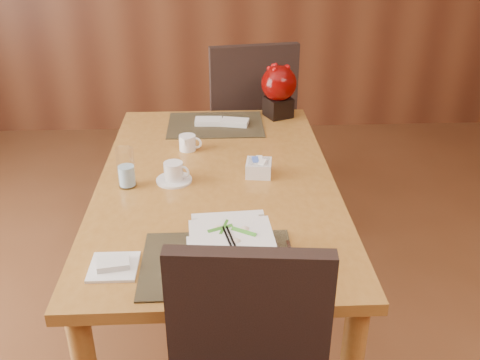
{
  "coord_description": "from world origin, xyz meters",
  "views": [
    {
      "loc": [
        0.0,
        -1.23,
        1.69
      ],
      "look_at": [
        0.08,
        0.35,
        0.87
      ],
      "focal_mm": 40.0,
      "sensor_mm": 36.0,
      "label": 1
    }
  ],
  "objects_px": {
    "soup_setting": "(231,248)",
    "sugar_caddy": "(259,168)",
    "coffee_cup": "(174,173)",
    "berry_decor": "(279,88)",
    "creamer_jug": "(187,143)",
    "bread_plate": "(114,267)",
    "dining_table": "(217,200)",
    "far_chair": "(248,121)",
    "water_glass": "(126,168)"
  },
  "relations": [
    {
      "from": "soup_setting",
      "to": "sugar_caddy",
      "type": "xyz_separation_m",
      "value": [
        0.13,
        0.57,
        -0.02
      ]
    },
    {
      "from": "coffee_cup",
      "to": "berry_decor",
      "type": "relative_size",
      "value": 0.53
    },
    {
      "from": "coffee_cup",
      "to": "creamer_jug",
      "type": "bearing_deg",
      "value": 81.96
    },
    {
      "from": "bread_plate",
      "to": "dining_table",
      "type": "bearing_deg",
      "value": 61.46
    },
    {
      "from": "sugar_caddy",
      "to": "far_chair",
      "type": "bearing_deg",
      "value": 88.73
    },
    {
      "from": "dining_table",
      "to": "far_chair",
      "type": "height_order",
      "value": "far_chair"
    },
    {
      "from": "coffee_cup",
      "to": "water_glass",
      "type": "distance_m",
      "value": 0.18
    },
    {
      "from": "coffee_cup",
      "to": "creamer_jug",
      "type": "height_order",
      "value": "coffee_cup"
    },
    {
      "from": "coffee_cup",
      "to": "sugar_caddy",
      "type": "relative_size",
      "value": 1.42
    },
    {
      "from": "water_glass",
      "to": "coffee_cup",
      "type": "bearing_deg",
      "value": 10.55
    },
    {
      "from": "creamer_jug",
      "to": "sugar_caddy",
      "type": "distance_m",
      "value": 0.38
    },
    {
      "from": "water_glass",
      "to": "soup_setting",
      "type": "bearing_deg",
      "value": -53.31
    },
    {
      "from": "dining_table",
      "to": "water_glass",
      "type": "height_order",
      "value": "water_glass"
    },
    {
      "from": "soup_setting",
      "to": "coffee_cup",
      "type": "bearing_deg",
      "value": 106.97
    },
    {
      "from": "dining_table",
      "to": "sugar_caddy",
      "type": "relative_size",
      "value": 15.59
    },
    {
      "from": "creamer_jug",
      "to": "far_chair",
      "type": "relative_size",
      "value": 0.09
    },
    {
      "from": "soup_setting",
      "to": "coffee_cup",
      "type": "xyz_separation_m",
      "value": [
        -0.2,
        0.53,
        -0.02
      ]
    },
    {
      "from": "creamer_jug",
      "to": "soup_setting",
      "type": "bearing_deg",
      "value": -63.52
    },
    {
      "from": "sugar_caddy",
      "to": "berry_decor",
      "type": "bearing_deg",
      "value": 77.08
    },
    {
      "from": "berry_decor",
      "to": "dining_table",
      "type": "bearing_deg",
      "value": -115.27
    },
    {
      "from": "coffee_cup",
      "to": "bread_plate",
      "type": "distance_m",
      "value": 0.56
    },
    {
      "from": "creamer_jug",
      "to": "berry_decor",
      "type": "height_order",
      "value": "berry_decor"
    },
    {
      "from": "berry_decor",
      "to": "far_chair",
      "type": "xyz_separation_m",
      "value": [
        -0.12,
        0.35,
        -0.3
      ]
    },
    {
      "from": "bread_plate",
      "to": "creamer_jug",
      "type": "bearing_deg",
      "value": 77.62
    },
    {
      "from": "coffee_cup",
      "to": "sugar_caddy",
      "type": "bearing_deg",
      "value": 6.55
    },
    {
      "from": "far_chair",
      "to": "soup_setting",
      "type": "bearing_deg",
      "value": 75.27
    },
    {
      "from": "soup_setting",
      "to": "far_chair",
      "type": "height_order",
      "value": "far_chair"
    },
    {
      "from": "coffee_cup",
      "to": "sugar_caddy",
      "type": "distance_m",
      "value": 0.33
    },
    {
      "from": "far_chair",
      "to": "sugar_caddy",
      "type": "bearing_deg",
      "value": 79.4
    },
    {
      "from": "coffee_cup",
      "to": "sugar_caddy",
      "type": "xyz_separation_m",
      "value": [
        0.33,
        0.04,
        -0.0
      ]
    },
    {
      "from": "water_glass",
      "to": "creamer_jug",
      "type": "relative_size",
      "value": 1.67
    },
    {
      "from": "dining_table",
      "to": "bread_plate",
      "type": "relative_size",
      "value": 10.83
    },
    {
      "from": "far_chair",
      "to": "coffee_cup",
      "type": "bearing_deg",
      "value": 61.93
    },
    {
      "from": "water_glass",
      "to": "far_chair",
      "type": "xyz_separation_m",
      "value": [
        0.52,
        1.06,
        -0.23
      ]
    },
    {
      "from": "sugar_caddy",
      "to": "far_chair",
      "type": "xyz_separation_m",
      "value": [
        0.02,
        0.99,
        -0.19
      ]
    },
    {
      "from": "berry_decor",
      "to": "bread_plate",
      "type": "distance_m",
      "value": 1.37
    },
    {
      "from": "soup_setting",
      "to": "coffee_cup",
      "type": "height_order",
      "value": "soup_setting"
    },
    {
      "from": "berry_decor",
      "to": "water_glass",
      "type": "bearing_deg",
      "value": -132.33
    },
    {
      "from": "water_glass",
      "to": "berry_decor",
      "type": "bearing_deg",
      "value": 47.67
    },
    {
      "from": "berry_decor",
      "to": "bread_plate",
      "type": "bearing_deg",
      "value": -116.79
    },
    {
      "from": "soup_setting",
      "to": "water_glass",
      "type": "xyz_separation_m",
      "value": [
        -0.37,
        0.5,
        0.02
      ]
    },
    {
      "from": "coffee_cup",
      "to": "water_glass",
      "type": "bearing_deg",
      "value": -169.45
    },
    {
      "from": "far_chair",
      "to": "bread_plate",
      "type": "bearing_deg",
      "value": 63.32
    },
    {
      "from": "soup_setting",
      "to": "bread_plate",
      "type": "xyz_separation_m",
      "value": [
        -0.34,
        -0.01,
        -0.05
      ]
    },
    {
      "from": "dining_table",
      "to": "creamer_jug",
      "type": "xyz_separation_m",
      "value": [
        -0.12,
        0.27,
        0.13
      ]
    },
    {
      "from": "dining_table",
      "to": "coffee_cup",
      "type": "height_order",
      "value": "coffee_cup"
    },
    {
      "from": "coffee_cup",
      "to": "dining_table",
      "type": "bearing_deg",
      "value": 5.8
    },
    {
      "from": "berry_decor",
      "to": "creamer_jug",
      "type": "bearing_deg",
      "value": -138.21
    },
    {
      "from": "creamer_jug",
      "to": "far_chair",
      "type": "xyz_separation_m",
      "value": [
        0.31,
        0.74,
        -0.19
      ]
    },
    {
      "from": "sugar_caddy",
      "to": "bread_plate",
      "type": "xyz_separation_m",
      "value": [
        -0.47,
        -0.58,
        -0.02
      ]
    }
  ]
}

